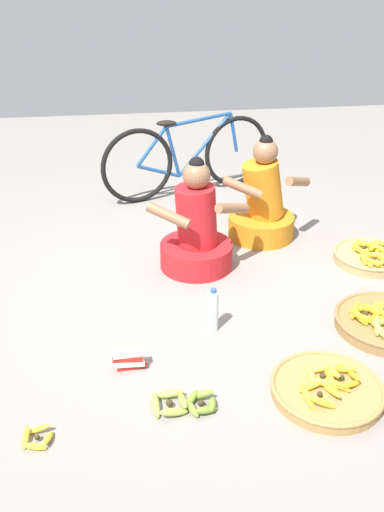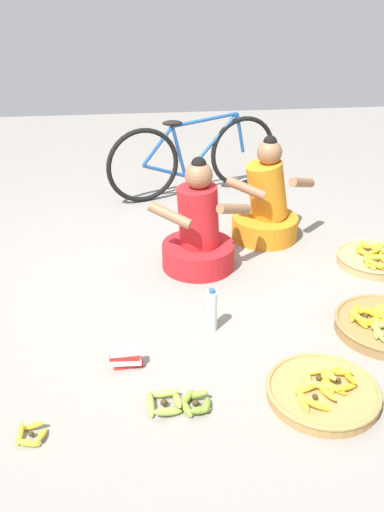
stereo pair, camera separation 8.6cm
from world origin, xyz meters
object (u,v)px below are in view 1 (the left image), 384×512
object	(u,v)px
bicycle_leaning	(188,157)
banana_basket_back_right	(327,389)
vendor_woman_front	(196,233)
packet_carton_stack	(129,360)
vendor_woman_behind	(262,206)
water_bottle	(213,311)
loose_bananas_near_bicycle	(185,403)
loose_bananas_front_left	(37,438)
banana_basket_mid_left	(370,256)

from	to	relation	value
bicycle_leaning	banana_basket_back_right	size ratio (longest dim) A/B	2.84
vendor_woman_front	packet_carton_stack	size ratio (longest dim) A/B	4.53
vendor_woman_front	vendor_woman_behind	bearing A→B (deg)	35.53
banana_basket_back_right	packet_carton_stack	world-z (taller)	banana_basket_back_right
packet_carton_stack	vendor_woman_behind	bearing A→B (deg)	53.48
water_bottle	vendor_woman_front	bearing A→B (deg)	88.53
banana_basket_back_right	water_bottle	xyz separation A→B (m)	(-0.47, 0.65, 0.09)
bicycle_leaning	packet_carton_stack	xyz separation A→B (m)	(-0.67, -2.54, -0.30)
vendor_woman_behind	loose_bananas_near_bicycle	bearing A→B (deg)	-114.92
vendor_woman_front	vendor_woman_behind	distance (m)	0.72
banana_basket_back_right	loose_bananas_near_bicycle	world-z (taller)	banana_basket_back_right
bicycle_leaning	loose_bananas_front_left	xyz separation A→B (m)	(-1.12, -3.00, -0.33)
bicycle_leaning	packet_carton_stack	distance (m)	2.64
banana_basket_mid_left	loose_bananas_front_left	xyz separation A→B (m)	(-2.25, -1.44, -0.02)
bicycle_leaning	banana_basket_mid_left	world-z (taller)	bicycle_leaning
banana_basket_mid_left	loose_bananas_front_left	size ratio (longest dim) A/B	3.53
loose_bananas_near_bicycle	loose_bananas_front_left	world-z (taller)	loose_bananas_near_bicycle
vendor_woman_front	loose_bananas_front_left	size ratio (longest dim) A/B	5.52
banana_basket_back_right	packet_carton_stack	distance (m)	1.05
loose_bananas_front_left	water_bottle	distance (m)	1.23
loose_bananas_near_bicycle	loose_bananas_front_left	bearing A→B (deg)	-170.02
vendor_woman_front	water_bottle	world-z (taller)	vendor_woman_front
vendor_woman_front	packet_carton_stack	distance (m)	1.23
vendor_woman_behind	water_bottle	size ratio (longest dim) A/B	2.93
loose_bananas_near_bicycle	banana_basket_mid_left	bearing A→B (deg)	40.31
banana_basket_back_right	loose_bananas_front_left	world-z (taller)	banana_basket_back_right
vendor_woman_front	bicycle_leaning	distance (m)	1.46
loose_bananas_near_bicycle	loose_bananas_front_left	distance (m)	0.71
loose_bananas_front_left	water_bottle	world-z (taller)	water_bottle
vendor_woman_behind	banana_basket_mid_left	world-z (taller)	vendor_woman_behind
vendor_woman_front	banana_basket_mid_left	distance (m)	1.30
banana_basket_mid_left	loose_bananas_near_bicycle	xyz separation A→B (m)	(-1.55, -1.31, -0.02)
vendor_woman_front	loose_bananas_front_left	world-z (taller)	vendor_woman_front
banana_basket_back_right	banana_basket_mid_left	bearing A→B (deg)	58.28
vendor_woman_behind	bicycle_leaning	bearing A→B (deg)	113.29
loose_bananas_near_bicycle	packet_carton_stack	distance (m)	0.43
water_bottle	loose_bananas_near_bicycle	bearing A→B (deg)	-111.63
packet_carton_stack	banana_basket_back_right	bearing A→B (deg)	-19.78
loose_bananas_front_left	water_bottle	bearing A→B (deg)	38.54
vendor_woman_behind	loose_bananas_near_bicycle	xyz separation A→B (m)	(-0.86, -1.85, -0.24)
vendor_woman_behind	loose_bananas_front_left	xyz separation A→B (m)	(-1.56, -1.97, -0.24)
water_bottle	banana_basket_back_right	bearing A→B (deg)	-53.88
vendor_woman_behind	vendor_woman_front	bearing A→B (deg)	-144.47
vendor_woman_behind	banana_basket_back_right	size ratio (longest dim) A/B	1.44
vendor_woman_behind	banana_basket_back_right	xyz separation A→B (m)	(-0.13, -1.86, -0.23)
bicycle_leaning	water_bottle	distance (m)	2.26
vendor_woman_front	bicycle_leaning	size ratio (longest dim) A/B	0.50
vendor_woman_front	vendor_woman_behind	xyz separation A→B (m)	(0.59, 0.42, 0.00)
banana_basket_mid_left	water_bottle	bearing A→B (deg)	-152.46
vendor_woman_behind	banana_basket_back_right	bearing A→B (deg)	-94.04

